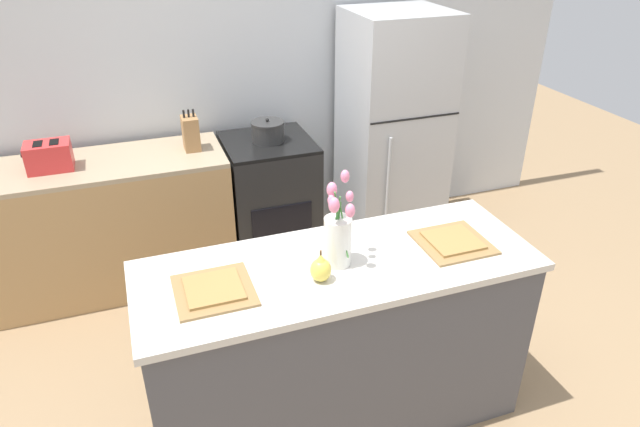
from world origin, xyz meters
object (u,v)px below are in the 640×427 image
at_px(flower_vase, 338,235).
at_px(plate_setting_right, 453,242).
at_px(refrigerator, 393,131).
at_px(pear_figurine, 321,269).
at_px(stove_range, 270,200).
at_px(toaster, 49,156).
at_px(plate_setting_left, 214,290).
at_px(knife_block, 191,133).
at_px(cooking_pot, 268,131).

bearing_deg(flower_vase, plate_setting_right, -2.43).
distance_m(refrigerator, pear_figurine, 2.07).
xyz_separation_m(stove_range, pear_figurine, (-0.22, -1.70, 0.54)).
height_order(flower_vase, toaster, flower_vase).
height_order(stove_range, refrigerator, refrigerator).
relative_size(plate_setting_left, knife_block, 1.18).
bearing_deg(flower_vase, refrigerator, 56.60).
xyz_separation_m(refrigerator, cooking_pot, (-0.95, -0.01, 0.12)).
height_order(toaster, cooking_pot, toaster).
bearing_deg(stove_range, refrigerator, 0.04).
height_order(plate_setting_right, cooking_pot, cooking_pot).
xyz_separation_m(plate_setting_right, toaster, (-1.82, 1.61, 0.05)).
relative_size(stove_range, toaster, 3.25).
height_order(pear_figurine, plate_setting_right, pear_figurine).
height_order(flower_vase, plate_setting_left, flower_vase).
relative_size(plate_setting_left, plate_setting_right, 1.00).
height_order(pear_figurine, cooking_pot, pear_figurine).
distance_m(refrigerator, toaster, 2.32).
distance_m(plate_setting_right, toaster, 2.43).
bearing_deg(flower_vase, toaster, 128.31).
bearing_deg(flower_vase, cooking_pot, 86.04).
xyz_separation_m(refrigerator, toaster, (-2.31, -0.02, 0.14)).
distance_m(stove_range, plate_setting_left, 1.82).
xyz_separation_m(refrigerator, knife_block, (-1.46, 0.02, 0.16)).
xyz_separation_m(pear_figurine, plate_setting_left, (-0.44, 0.07, -0.05)).
distance_m(flower_vase, knife_block, 1.67).
distance_m(plate_setting_right, knife_block, 1.91).
bearing_deg(plate_setting_right, flower_vase, 177.57).
xyz_separation_m(flower_vase, pear_figurine, (-0.11, -0.09, -0.09)).
bearing_deg(toaster, stove_range, 0.61).
bearing_deg(toaster, plate_setting_right, -41.49).
bearing_deg(knife_block, flower_vase, -76.23).
bearing_deg(cooking_pot, flower_vase, -93.96).
xyz_separation_m(pear_figurine, toaster, (-1.14, 1.68, 0.00)).
xyz_separation_m(stove_range, cooking_pot, (0.00, -0.01, 0.52)).
relative_size(toaster, knife_block, 1.04).
bearing_deg(plate_setting_right, cooking_pot, 105.78).
bearing_deg(toaster, cooking_pot, 0.34).
distance_m(refrigerator, plate_setting_left, 2.29).
bearing_deg(stove_range, knife_block, 177.55).
bearing_deg(cooking_pot, stove_range, 114.41).
xyz_separation_m(pear_figurine, plate_setting_right, (0.68, 0.07, -0.05)).
distance_m(pear_figurine, plate_setting_right, 0.69).
bearing_deg(refrigerator, pear_figurine, -124.60).
distance_m(plate_setting_left, toaster, 1.76).
height_order(stove_range, knife_block, knife_block).
bearing_deg(knife_block, cooking_pot, -3.15).
bearing_deg(refrigerator, plate_setting_right, -106.72).
distance_m(refrigerator, flower_vase, 1.93).
relative_size(flower_vase, plate_setting_right, 1.32).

